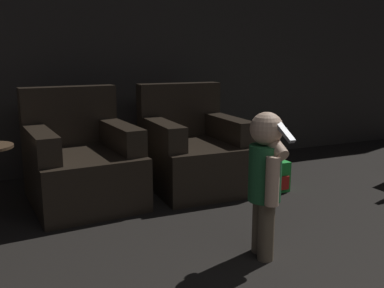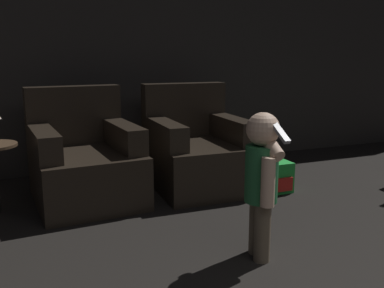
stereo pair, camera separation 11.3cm
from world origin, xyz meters
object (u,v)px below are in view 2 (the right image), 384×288
Objects in this scene: armchair_left at (84,162)px; armchair_right at (197,152)px; toy_backpack at (279,177)px; person_toddler at (262,174)px.

armchair_left and armchair_right have the same top height.
armchair_left is at bearing 164.53° from toy_backpack.
armchair_right reaches higher than person_toddler.
armchair_right is 3.60× the size of toy_backpack.
armchair_right is 0.74m from toy_backpack.
armchair_right is 1.44m from person_toddler.
person_toddler is at bearing -65.66° from armchair_left.
armchair_left is 1.62m from person_toddler.
armchair_right is (0.97, 0.00, 0.00)m from armchair_left.
armchair_left is 3.76× the size of toy_backpack.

